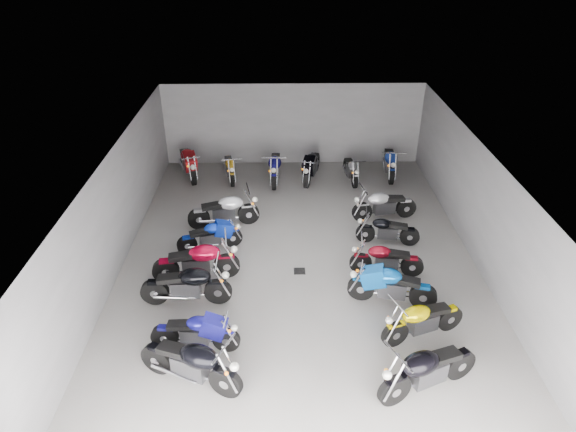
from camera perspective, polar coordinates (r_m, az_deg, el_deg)
name	(u,v)px	position (r m, az deg, el deg)	size (l,w,h in m)	color
ground	(299,261)	(14.74, 1.22, -5.02)	(14.00, 14.00, 0.00)	gray
wall_back	(293,124)	(20.29, 0.54, 10.14)	(10.00, 0.10, 3.20)	gray
wall_left	(114,214)	(14.59, -18.74, 0.22)	(0.10, 14.00, 3.20)	gray
wall_right	(483,211)	(14.94, 20.82, 0.55)	(0.10, 14.00, 3.20)	gray
ceiling	(300,157)	(13.18, 1.37, 6.56)	(10.00, 14.00, 0.04)	black
drain_grate	(300,271)	(14.33, 1.29, -6.14)	(0.32, 0.32, 0.01)	black
motorcycle_left_a	(191,363)	(11.11, -10.72, -15.78)	(2.24, 1.11, 1.05)	black
motorcycle_left_b	(196,332)	(11.89, -10.18, -12.61)	(2.03, 0.44, 0.89)	black
motorcycle_left_c	(187,285)	(13.16, -11.16, -7.56)	(2.30, 0.44, 1.01)	black
motorcycle_left_d	(197,262)	(13.94, -10.07, -5.04)	(2.33, 0.54, 1.03)	black
motorcycle_left_e	(211,236)	(15.15, -8.60, -2.23)	(1.89, 0.68, 0.85)	black
motorcycle_left_f	(225,211)	(16.26, -7.06, 0.58)	(2.26, 0.61, 1.00)	black
motorcycle_right_a	(428,370)	(11.17, 15.25, -16.18)	(2.23, 1.10, 1.04)	black
motorcycle_right_b	(422,320)	(12.36, 14.70, -11.12)	(2.05, 0.88, 0.94)	black
motorcycle_right_c	(391,286)	(13.18, 11.38, -7.62)	(2.20, 0.68, 0.98)	black
motorcycle_right_d	(386,259)	(14.21, 10.81, -4.75)	(2.00, 0.46, 0.88)	black
motorcycle_right_e	(387,230)	(15.58, 10.94, -1.55)	(1.89, 0.47, 0.83)	black
motorcycle_right_f	(384,205)	(16.82, 10.59, 1.22)	(2.14, 0.54, 0.95)	black
motorcycle_back_a	(188,162)	(19.82, -11.05, 5.89)	(0.95, 2.30, 1.05)	black
motorcycle_back_b	(230,167)	(19.40, -6.49, 5.41)	(0.54, 1.95, 0.86)	black
motorcycle_back_c	(275,167)	(19.12, -1.45, 5.49)	(0.47, 2.30, 1.01)	black
motorcycle_back_d	(311,166)	(19.24, 2.63, 5.59)	(0.74, 2.21, 0.99)	black
motorcycle_back_e	(351,169)	(19.31, 7.01, 5.19)	(0.43, 1.89, 0.83)	black
motorcycle_back_f	(390,162)	(19.91, 11.25, 5.91)	(0.51, 2.29, 1.01)	black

